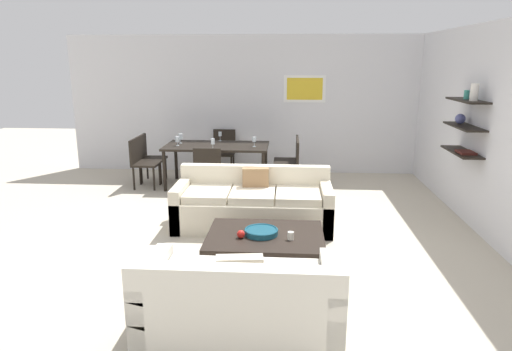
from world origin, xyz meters
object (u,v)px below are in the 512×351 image
dining_chair_head (224,149)px  wine_glass_left_far (180,137)px  dining_chair_foot (209,170)px  wine_glass_foot (213,142)px  dining_chair_left_far (148,155)px  wine_glass_head (220,134)px  dining_chair_left_near (141,160)px  apple_on_coffee_table (241,234)px  dining_table (217,149)px  decorative_bowl (261,231)px  dining_chair_right_far (291,157)px  candle_jar (291,236)px  dining_chair_right_near (291,162)px  wine_glass_right_near (254,140)px  loveseat_white (240,304)px  sofa_beige (253,205)px  coffee_table (265,250)px  wine_glass_left_near (177,140)px

dining_chair_head → wine_glass_left_far: wine_glass_left_far is taller
dining_chair_foot → wine_glass_foot: 0.60m
dining_chair_left_far → wine_glass_left_far: size_ratio=5.04×
dining_chair_left_far → dining_chair_head: bearing=26.9°
wine_glass_head → dining_chair_left_near: bearing=-154.3°
apple_on_coffee_table → wine_glass_foot: (-0.78, 3.00, 0.46)m
dining_table → dining_chair_left_near: 1.35m
dining_chair_left_near → wine_glass_head: size_ratio=5.12×
decorative_bowl → dining_chair_head: (-0.99, 4.19, 0.09)m
dining_chair_head → wine_glass_head: 0.59m
dining_table → wine_glass_foot: size_ratio=9.72×
dining_chair_right_far → dining_chair_foot: bearing=-140.2°
candle_jar → dining_chair_left_far: bearing=125.9°
decorative_bowl → dining_chair_right_near: size_ratio=0.42×
apple_on_coffee_table → dining_table: bearing=102.8°
dining_chair_head → wine_glass_head: wine_glass_head is taller
wine_glass_right_near → wine_glass_left_far: bearing=170.1°
dining_chair_right_far → loveseat_white: bearing=-95.0°
dining_chair_left_near → dining_chair_left_far: size_ratio=1.00×
loveseat_white → dining_chair_right_near: 4.43m
candle_jar → dining_chair_right_far: (0.01, 3.64, 0.08)m
dining_chair_left_far → dining_chair_right_far: bearing=0.0°
wine_glass_foot → wine_glass_head: wine_glass_foot is taller
decorative_bowl → dining_chair_right_far: dining_chair_right_far is taller
dining_table → dining_chair_right_far: size_ratio=2.08×
dining_chair_head → wine_glass_right_near: wine_glass_right_near is taller
wine_glass_head → dining_chair_right_near: bearing=-25.7°
dining_chair_head → wine_glass_foot: bearing=-90.0°
decorative_bowl → sofa_beige: bearing=98.2°
sofa_beige → wine_glass_right_near: bearing=93.8°
coffee_table → wine_glass_foot: wine_glass_foot is taller
wine_glass_foot → candle_jar: bearing=-66.5°
loveseat_white → wine_glass_left_near: bearing=109.3°
wine_glass_left_near → candle_jar: bearing=-59.0°
coffee_table → wine_glass_foot: 3.13m
coffee_table → apple_on_coffee_table: (-0.25, -0.12, 0.23)m
dining_chair_left_far → wine_glass_left_far: 0.75m
dining_chair_foot → dining_chair_left_far: bearing=140.2°
loveseat_white → dining_chair_left_far: size_ratio=1.84×
wine_glass_left_near → coffee_table: bearing=-61.7°
wine_glass_head → sofa_beige: bearing=-71.7°
candle_jar → wine_glass_foot: (-1.31, 3.00, 0.46)m
apple_on_coffee_table → dining_chair_head: size_ratio=0.10×
dining_chair_right_near → wine_glass_foot: 1.39m
wine_glass_foot → wine_glass_left_near: (-0.68, 0.30, -0.02)m
candle_jar → apple_on_coffee_table: size_ratio=0.99×
candle_jar → dining_chair_left_far: 4.49m
candle_jar → apple_on_coffee_table: bearing=179.3°
dining_chair_left_near → wine_glass_head: bearing=25.7°
decorative_bowl → wine_glass_foot: bearing=108.9°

